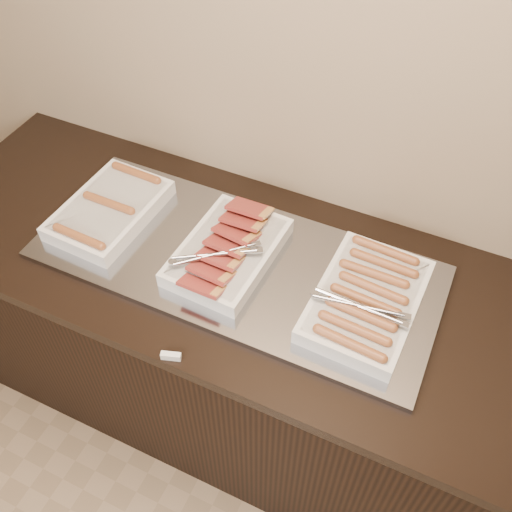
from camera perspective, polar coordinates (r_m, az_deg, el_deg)
The scene contains 6 objects.
counter at distance 2.07m, azimuth -2.06°, elevation -8.79°, with size 2.06×0.76×0.90m.
warming_tray at distance 1.69m, azimuth -2.07°, elevation -0.62°, with size 1.20×0.50×0.02m, color #9599A3.
dish_left at distance 1.85m, azimuth -14.42°, elevation 4.52°, with size 0.26×0.38×0.07m.
dish_center at distance 1.67m, azimuth -2.89°, elevation 0.50°, with size 0.27×0.40×0.09m.
dish_right at distance 1.58m, azimuth 10.97°, elevation -4.34°, with size 0.28×0.41×0.08m.
label_holder at distance 1.52m, azimuth -8.49°, elevation -9.87°, with size 0.05×0.02×0.02m, color silver.
Camera 1 is at (0.53, 1.16, 2.19)m, focal length 40.00 mm.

